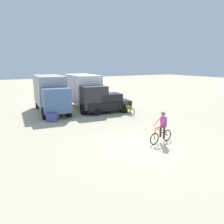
% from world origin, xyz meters
% --- Properties ---
extents(ground_plane, '(120.00, 120.00, 0.00)m').
position_xyz_m(ground_plane, '(0.00, 0.00, 0.00)').
color(ground_plane, beige).
extents(box_truck_grey_hauler, '(3.07, 6.96, 3.35)m').
position_xyz_m(box_truck_grey_hauler, '(-1.88, 11.55, 1.87)').
color(box_truck_grey_hauler, '#9E9EA3').
rests_on(box_truck_grey_hauler, ground).
extents(box_truck_avon_van, '(2.99, 6.94, 3.35)m').
position_xyz_m(box_truck_avon_van, '(1.48, 11.51, 1.87)').
color(box_truck_avon_van, white).
rests_on(box_truck_avon_van, ground).
extents(sedan_parked, '(4.37, 2.23, 1.76)m').
position_xyz_m(sedan_parked, '(2.56, 8.60, 0.88)').
color(sedan_parked, black).
rests_on(sedan_parked, ground).
extents(cyclist_orange_shirt, '(1.73, 0.52, 1.82)m').
position_xyz_m(cyclist_orange_shirt, '(1.22, -0.05, 0.85)').
color(cyclist_orange_shirt, black).
rests_on(cyclist_orange_shirt, ground).
extents(bicycle_spare, '(0.50, 1.73, 0.97)m').
position_xyz_m(bicycle_spare, '(3.78, 6.99, 0.40)').
color(bicycle_spare, black).
rests_on(bicycle_spare, ground).
extents(supply_crate, '(1.14, 1.17, 0.66)m').
position_xyz_m(supply_crate, '(-2.77, 8.04, 0.33)').
color(supply_crate, '#4C5199').
rests_on(supply_crate, ground).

